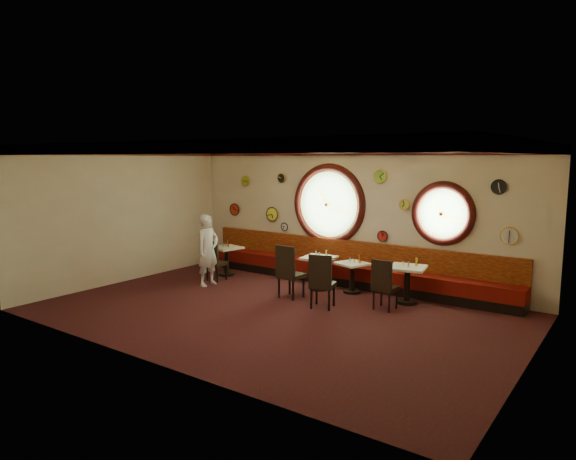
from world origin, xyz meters
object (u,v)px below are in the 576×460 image
object	(u,v)px
chair_d	(384,281)
condiment_c_bottle	(360,259)
chair_c	(321,278)
table_d	(407,280)
chair_b	(288,268)
condiment_d_salt	(403,263)
condiment_d_pepper	(409,264)
condiment_a_bottle	(228,244)
condiment_a_pepper	(226,245)
condiment_b_salt	(316,254)
condiment_b_bottle	(326,254)
table_c	(352,274)
condiment_c_salt	(350,259)
condiment_b_pepper	(319,255)
condiment_d_bottle	(416,262)
waiter	(208,250)
condiment_a_salt	(223,244)
chair_a	(214,258)
table_a	(226,257)
table_b	(319,269)
condiment_c_pepper	(354,261)

from	to	relation	value
chair_d	condiment_c_bottle	bearing A→B (deg)	139.23
chair_c	condiment_c_bottle	bearing A→B (deg)	72.62
table_d	chair_b	distance (m)	2.47
condiment_d_salt	condiment_d_pepper	distance (m)	0.18
chair_c	condiment_a_bottle	xyz separation A→B (m)	(-3.46, 1.12, 0.19)
table_d	condiment_a_pepper	size ratio (longest dim) A/B	7.54
condiment_b_salt	condiment_b_bottle	bearing A→B (deg)	10.69
chair_b	condiment_a_pepper	distance (m)	2.68
table_c	condiment_c_salt	world-z (taller)	condiment_c_salt
chair_d	condiment_b_pepper	bearing A→B (deg)	163.99
condiment_b_salt	condiment_d_bottle	world-z (taller)	condiment_d_bottle
waiter	condiment_b_bottle	bearing A→B (deg)	-61.19
chair_d	condiment_a_salt	world-z (taller)	chair_d
condiment_b_pepper	condiment_b_bottle	bearing A→B (deg)	55.20
chair_a	condiment_c_salt	bearing A→B (deg)	17.54
table_c	condiment_d_salt	bearing A→B (deg)	-1.99
condiment_b_salt	condiment_d_salt	size ratio (longest dim) A/B	1.30
chair_b	condiment_a_salt	bearing A→B (deg)	164.42
chair_a	chair_d	world-z (taller)	chair_d
condiment_b_salt	condiment_b_bottle	xyz separation A→B (m)	(0.24, 0.05, 0.02)
condiment_c_bottle	condiment_b_salt	bearing A→B (deg)	-167.26
table_a	chair_d	distance (m)	4.58
condiment_d_salt	condiment_b_pepper	bearing A→B (deg)	-174.00
table_b	condiment_b_salt	bearing A→B (deg)	155.89
condiment_d_pepper	condiment_b_salt	bearing A→B (deg)	-179.66
chair_b	condiment_a_pepper	xyz separation A→B (m)	(-2.54, 0.85, 0.13)
table_a	condiment_c_pepper	distance (m)	3.49
chair_a	chair_c	distance (m)	3.36
condiment_a_salt	condiment_a_bottle	bearing A→B (deg)	9.08
table_c	condiment_b_bottle	size ratio (longest dim) A/B	5.29
condiment_a_salt	condiment_d_salt	world-z (taller)	condiment_d_salt
chair_a	chair_b	world-z (taller)	chair_b
chair_a	condiment_b_salt	size ratio (longest dim) A/B	5.56
condiment_a_salt	table_a	bearing A→B (deg)	2.18
condiment_c_salt	table_b	bearing A→B (deg)	-157.03
condiment_a_bottle	waiter	xyz separation A→B (m)	(0.29, -1.02, 0.01)
chair_b	condiment_d_salt	distance (m)	2.39
table_d	condiment_d_bottle	bearing A→B (deg)	43.63
condiment_b_pepper	condiment_d_bottle	bearing A→B (deg)	7.63
condiment_b_pepper	condiment_d_pepper	size ratio (longest dim) A/B	0.96
condiment_a_salt	condiment_d_bottle	bearing A→B (deg)	4.46
condiment_b_pepper	table_a	bearing A→B (deg)	-178.00
table_d	condiment_d_pepper	xyz separation A→B (m)	(0.04, -0.05, 0.34)
waiter	condiment_c_pepper	bearing A→B (deg)	-64.51
chair_a	condiment_a_salt	world-z (taller)	chair_a
table_c	condiment_c_salt	size ratio (longest dim) A/B	7.27
chair_a	chair_b	xyz separation A→B (m)	(2.37, -0.23, 0.09)
table_b	chair_c	xyz separation A→B (m)	(0.84, -1.25, 0.15)
table_a	condiment_a_bottle	size ratio (longest dim) A/B	4.58
chair_a	condiment_b_pepper	world-z (taller)	chair_a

